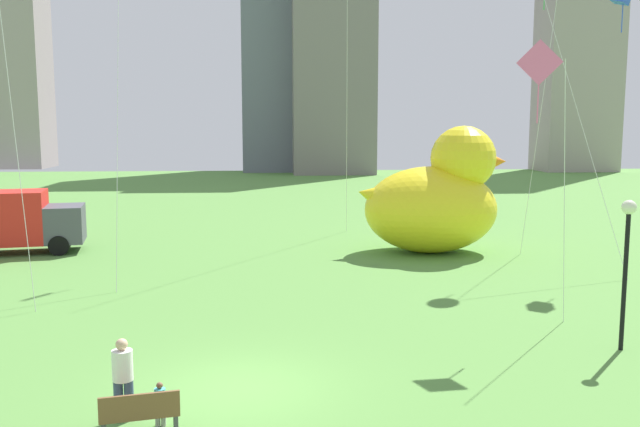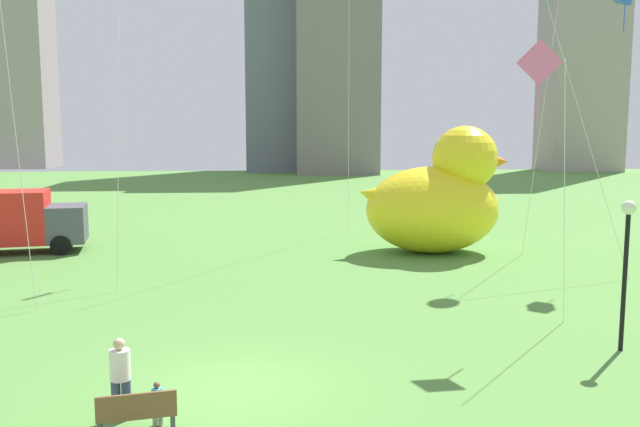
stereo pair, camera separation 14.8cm
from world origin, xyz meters
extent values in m
plane|color=#558B3E|center=(0.00, 0.00, 0.00)|extent=(140.00, 140.00, 0.00)
cube|color=brown|center=(-1.79, -2.22, 0.42)|extent=(1.55, 0.73, 0.06)
cube|color=brown|center=(-1.76, -2.41, 0.68)|extent=(1.47, 0.35, 0.45)
cube|color=#47474C|center=(-1.14, -2.09, 0.20)|extent=(0.15, 0.38, 0.39)
cylinder|color=#38476B|center=(-2.35, -1.48, 0.41)|extent=(0.19, 0.19, 0.82)
cylinder|color=#38476B|center=(-2.15, -1.48, 0.41)|extent=(0.19, 0.19, 0.82)
cylinder|color=white|center=(-2.25, -1.48, 1.13)|extent=(0.41, 0.41, 0.62)
sphere|color=#D8AD8C|center=(-2.25, -1.48, 1.56)|extent=(0.24, 0.24, 0.24)
cylinder|color=silver|center=(-1.53, -1.85, 0.22)|extent=(0.10, 0.10, 0.44)
cylinder|color=silver|center=(-1.41, -1.85, 0.22)|extent=(0.10, 0.10, 0.44)
cylinder|color=#4CBFC6|center=(-1.47, -1.85, 0.61)|extent=(0.22, 0.22, 0.33)
sphere|color=brown|center=(-1.47, -1.85, 0.84)|extent=(0.13, 0.13, 0.13)
ellipsoid|color=yellow|center=(8.02, 15.73, 1.98)|extent=(6.06, 4.48, 3.95)
sphere|color=yellow|center=(9.47, 15.73, 4.31)|extent=(2.95, 2.95, 2.95)
cone|color=orange|center=(10.80, 15.73, 4.16)|extent=(1.33, 1.33, 1.33)
cone|color=yellow|center=(5.38, 15.73, 2.64)|extent=(1.81, 1.58, 1.90)
cylinder|color=black|center=(9.89, 1.91, 1.82)|extent=(0.12, 0.12, 3.63)
sphere|color=#EAEACC|center=(9.89, 1.91, 3.78)|extent=(0.38, 0.38, 0.38)
cube|color=#4C4C56|center=(-8.77, 17.23, 1.29)|extent=(2.01, 2.55, 1.68)
cylinder|color=black|center=(-8.97, 17.19, 0.45)|extent=(1.30, 2.52, 0.90)
cube|color=slate|center=(2.00, 71.00, 17.90)|extent=(9.04, 9.95, 35.80)
cube|color=gray|center=(8.00, 66.99, 15.52)|extent=(9.34, 11.11, 31.04)
cube|color=#9E938C|center=(38.00, 67.27, 20.03)|extent=(8.92, 6.44, 40.06)
cylinder|color=silver|center=(13.07, 11.54, 5.62)|extent=(2.30, 3.86, 11.25)
cylinder|color=blue|center=(14.99, 12.68, 10.35)|extent=(0.04, 0.04, 1.60)
cylinder|color=silver|center=(9.01, 3.81, 3.80)|extent=(0.95, 1.43, 7.61)
cube|color=pink|center=(8.31, 4.27, 7.61)|extent=(1.16, 0.63, 1.27)
cylinder|color=pink|center=(8.31, 4.27, 6.71)|extent=(0.04, 0.04, 1.60)
cylinder|color=silver|center=(12.56, 14.71, 6.17)|extent=(1.13, 0.53, 12.34)
cylinder|color=silver|center=(4.62, 20.10, 10.07)|extent=(0.48, 3.91, 20.14)
cylinder|color=silver|center=(-4.77, 11.03, 8.26)|extent=(0.11, 3.86, 16.52)
cylinder|color=silver|center=(-7.51, 7.69, 7.73)|extent=(1.60, 1.87, 15.47)
camera|label=1|loc=(0.74, -14.86, 5.95)|focal=38.47mm
camera|label=2|loc=(0.89, -14.87, 5.95)|focal=38.47mm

